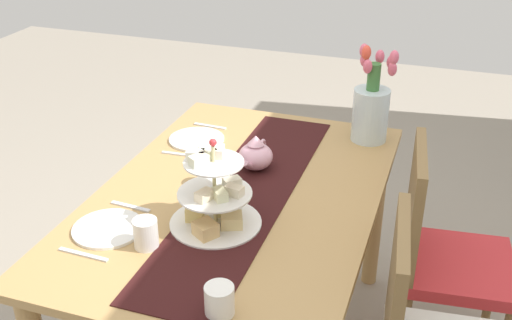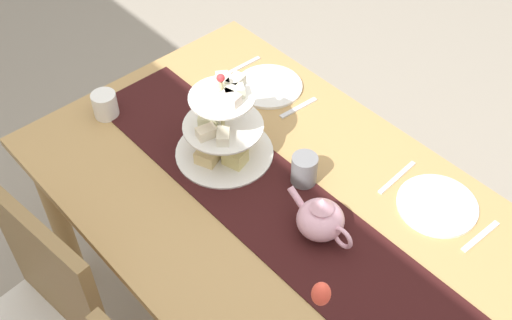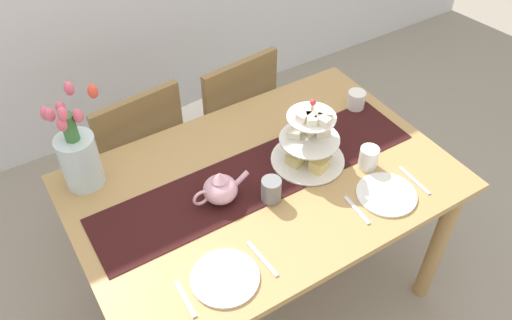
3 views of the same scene
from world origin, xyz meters
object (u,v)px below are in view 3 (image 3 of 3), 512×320
Objects in this scene: mug_grey at (271,190)px; mug_white_text at (369,158)px; dining_table at (263,200)px; tulip_vase at (78,154)px; fork_left at (185,299)px; tiered_cake_stand at (310,143)px; knife_right at (414,180)px; cream_jug at (356,100)px; dinner_plate_left at (225,278)px; knife_left at (262,259)px; chair_left at (136,154)px; dinner_plate_right at (386,194)px; chair_right at (229,118)px; teapot at (220,189)px; fork_right at (357,210)px.

mug_white_text is (0.42, -0.05, -0.00)m from mug_grey.
dining_table is 0.74m from tulip_vase.
fork_left is 1.58× the size of mug_white_text.
tiered_cake_stand is 0.43m from knife_right.
tulip_vase is at bearing 170.94° from cream_jug.
tulip_vase is 0.73m from dinner_plate_left.
knife_left is at bearing -123.05° from dining_table.
chair_left is at bearing 86.64° from dinner_plate_left.
dining_table is 6.39× the size of dinner_plate_right.
mug_white_text is (-0.10, 0.16, 0.04)m from knife_right.
dining_table is 4.83× the size of tiered_cake_stand.
chair_right is 3.82× the size of teapot.
dinner_plate_right reaches higher than dining_table.
tulip_vase is 1.17m from dinner_plate_right.
fork_left is (0.10, -0.68, -0.14)m from tulip_vase.
dinner_plate_right is 2.42× the size of mug_white_text.
mug_white_text is at bearing -51.65° from chair_left.
dinner_plate_right is 0.44m from mug_grey.
fork_left reaches higher than dining_table.
cream_jug reaches higher than dining_table.
chair_left and chair_right have the same top height.
tiered_cake_stand reaches higher than dining_table.
dinner_plate_right reaches higher than fork_left.
fork_left and fork_right have the same top height.
dinner_plate_right is at bearing -57.89° from chair_left.
fork_right is at bearing -91.24° from tiered_cake_stand.
chair_left is 1.07m from knife_left.
chair_right is 6.07× the size of fork_right.
teapot reaches higher than knife_left.
chair_right reaches higher than knife_left.
knife_left is 0.62m from mug_white_text.
tulip_vase is at bearing 152.40° from mug_white_text.
mug_grey is (-0.53, 0.21, 0.05)m from knife_right.
fork_right is 1.58× the size of mug_white_text.
cream_jug is 0.50× the size of knife_right.
knife_right is (0.26, -1.03, 0.28)m from chair_right.
chair_right reaches higher than dinner_plate_right.
dinner_plate_right is at bearing 0.00° from fork_left.
mug_grey is (0.26, -0.81, 0.33)m from chair_left.
mug_white_text reaches higher than knife_left.
dinner_plate_right is at bearing -83.44° from chair_right.
chair_left is at bearing 148.79° from cream_jug.
dinner_plate_left is at bearing -167.89° from mug_white_text.
dining_table is 0.79m from chair_left.
teapot is 0.51m from fork_right.
chair_left is at bearing -180.00° from chair_right.
chair_right is 1.21m from dinner_plate_left.
knife_right is 1.79× the size of mug_white_text.
mug_grey is at bearing 172.63° from mug_white_text.
teapot is 1.04× the size of dinner_plate_left.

